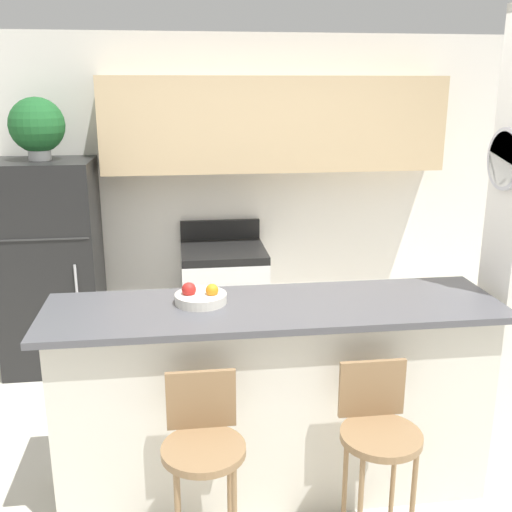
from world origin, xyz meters
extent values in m
plane|color=beige|center=(0.00, 0.00, 0.00)|extent=(14.00, 14.00, 0.00)
cube|color=white|center=(0.00, 2.10, 1.27)|extent=(5.60, 0.06, 2.55)
cube|color=tan|center=(0.30, 1.91, 1.86)|extent=(2.69, 0.32, 0.73)
cube|color=white|center=(-0.13, 1.93, 1.57)|extent=(0.69, 0.28, 0.12)
cylinder|color=silver|center=(1.21, 0.08, 1.78)|extent=(0.02, 0.32, 0.32)
cylinder|color=white|center=(1.20, 0.08, 1.78)|extent=(0.01, 0.28, 0.28)
cube|color=silver|center=(0.00, 0.00, 0.52)|extent=(2.22, 0.53, 1.04)
cube|color=#4C4C51|center=(0.00, 0.00, 1.05)|extent=(2.34, 0.65, 0.04)
cube|color=black|center=(-1.46, 1.73, 0.55)|extent=(0.73, 0.62, 1.10)
cube|color=black|center=(-1.46, 1.73, 1.36)|extent=(0.73, 0.62, 0.52)
cube|color=#333333|center=(-1.46, 1.42, 1.10)|extent=(0.70, 0.01, 0.01)
cylinder|color=#B2B2B7|center=(-1.22, 1.41, 0.61)|extent=(0.02, 0.02, 0.61)
cube|color=white|center=(-0.13, 1.73, 0.43)|extent=(0.66, 0.65, 0.85)
cube|color=black|center=(-0.13, 1.73, 0.88)|extent=(0.66, 0.65, 0.06)
cube|color=black|center=(-0.13, 2.03, 0.99)|extent=(0.66, 0.04, 0.16)
cube|color=black|center=(-0.13, 1.40, 0.47)|extent=(0.40, 0.01, 0.27)
cylinder|color=olive|center=(-0.40, -0.56, 0.63)|extent=(0.37, 0.37, 0.03)
cube|color=olive|center=(-0.40, -0.40, 0.79)|extent=(0.32, 0.02, 0.28)
cylinder|color=olive|center=(-0.52, -0.44, 0.31)|extent=(0.02, 0.02, 0.61)
cylinder|color=olive|center=(-0.28, -0.44, 0.31)|extent=(0.02, 0.02, 0.61)
cylinder|color=olive|center=(0.40, -0.56, 0.63)|extent=(0.37, 0.37, 0.03)
cube|color=olive|center=(0.40, -0.40, 0.79)|extent=(0.32, 0.02, 0.28)
cylinder|color=olive|center=(0.28, -0.44, 0.31)|extent=(0.02, 0.02, 0.61)
cylinder|color=olive|center=(0.52, -0.44, 0.31)|extent=(0.02, 0.02, 0.61)
cylinder|color=silver|center=(-1.46, 1.73, 1.67)|extent=(0.16, 0.16, 0.10)
sphere|color=#1E5B28|center=(-1.46, 1.73, 1.87)|extent=(0.40, 0.40, 0.40)
cylinder|color=silver|center=(-0.37, 0.08, 1.10)|extent=(0.27, 0.27, 0.05)
sphere|color=orange|center=(-0.31, 0.06, 1.14)|extent=(0.07, 0.07, 0.07)
sphere|color=red|center=(-0.43, 0.08, 1.15)|extent=(0.07, 0.07, 0.07)
cylinder|color=#59595B|center=(-0.87, 1.52, 0.19)|extent=(0.28, 0.28, 0.38)
camera|label=1|loc=(-0.47, -2.83, 2.15)|focal=42.00mm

